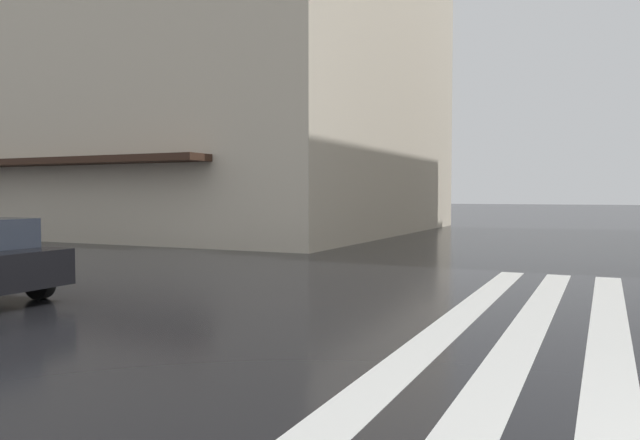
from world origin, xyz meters
name	(u,v)px	position (x,y,z in m)	size (l,w,h in m)	color
haussmann_block_mid	(186,32)	(21.92, 21.85, 10.21)	(20.05, 23.33, 20.85)	beige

